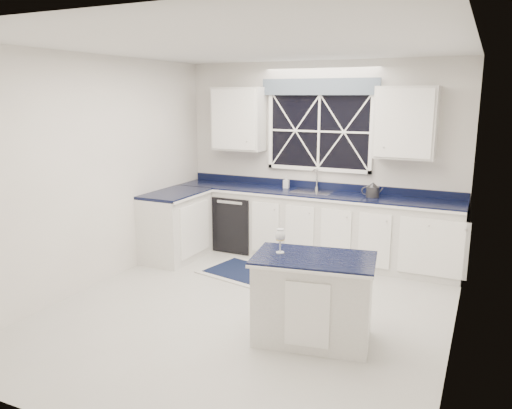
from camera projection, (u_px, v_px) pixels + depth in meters
The scene contains 13 objects.
ground at pixel (250, 310), 5.31m from camera, with size 4.50×4.50×0.00m, color #B2B3AE.
back_wall at pixel (319, 160), 7.01m from camera, with size 4.00×0.10×2.70m, color beige.
base_cabinets at pixel (284, 227), 6.93m from camera, with size 3.99×1.60×0.90m.
countertop at pixel (312, 193), 6.83m from camera, with size 3.98×0.64×0.04m, color black.
dishwasher at pixel (240, 221), 7.40m from camera, with size 0.60×0.58×0.82m, color black.
window at pixel (319, 125), 6.86m from camera, with size 1.65×0.09×1.26m.
upper_cabinets at pixel (316, 121), 6.74m from camera, with size 3.10×0.34×0.90m.
faucet at pixel (316, 179), 6.97m from camera, with size 0.05×0.20×0.30m.
island at pixel (313, 299), 4.58m from camera, with size 1.18×0.83×0.81m.
rug at pixel (253, 274), 6.35m from camera, with size 1.46×1.06×0.02m.
kettle at pixel (372, 190), 6.47m from camera, with size 0.28×0.19×0.20m.
wine_glass at pixel (280, 236), 4.58m from camera, with size 0.10×0.10×0.23m.
soap_bottle at pixel (286, 182), 7.11m from camera, with size 0.08×0.08×0.17m, color silver.
Camera 1 is at (2.16, -4.45, 2.24)m, focal length 35.00 mm.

